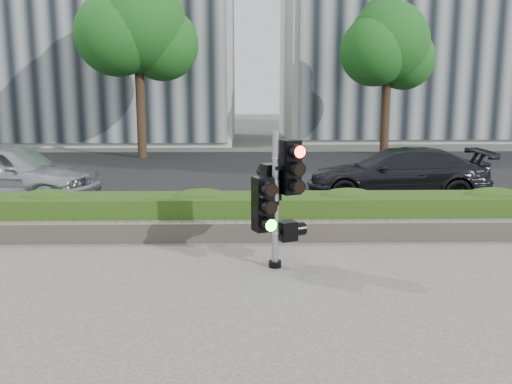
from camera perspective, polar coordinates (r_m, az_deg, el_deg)
The scene contains 12 objects.
ground at distance 7.68m, azimuth 1.95°, elevation -9.14°, with size 120.00×120.00×0.00m, color #51514C.
sidewalk at distance 5.39m, azimuth 3.49°, elevation -17.90°, with size 16.00×11.00×0.03m, color #9E9389.
road at distance 17.42m, azimuth 0.12°, elevation 1.94°, with size 60.00×13.00×0.02m, color black.
curb at distance 10.68m, azimuth 1.01°, elevation -3.19°, with size 60.00×0.25×0.12m, color gray.
stone_wall at distance 9.44m, azimuth 1.31°, elevation -4.14°, with size 12.00×0.32×0.34m, color gray.
hedge at distance 10.03m, azimuth 1.15°, elevation -2.27°, with size 12.00×1.00×0.68m, color #4B7C26.
building_right at distance 34.36m, azimuth 18.87°, elevation 15.58°, with size 18.00×10.00×12.00m, color #B7B7B2.
tree_left at distance 22.31m, azimuth -12.36°, elevation 16.53°, with size 4.61×4.03×7.34m.
tree_right at distance 23.61m, azimuth 13.68°, elevation 14.75°, with size 4.10×3.58×6.53m.
traffic_signal at distance 7.85m, azimuth 2.14°, elevation -0.09°, with size 0.73×0.65×2.01m.
car_silver at distance 13.91m, azimuth -24.39°, elevation 1.85°, with size 1.66×4.14×1.41m, color #B7BBBF.
car_dark at distance 13.51m, azimuth 14.57°, elevation 1.88°, with size 1.75×4.32×1.25m, color black.
Camera 1 is at (-0.42, -7.23, 2.57)m, focal length 38.00 mm.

